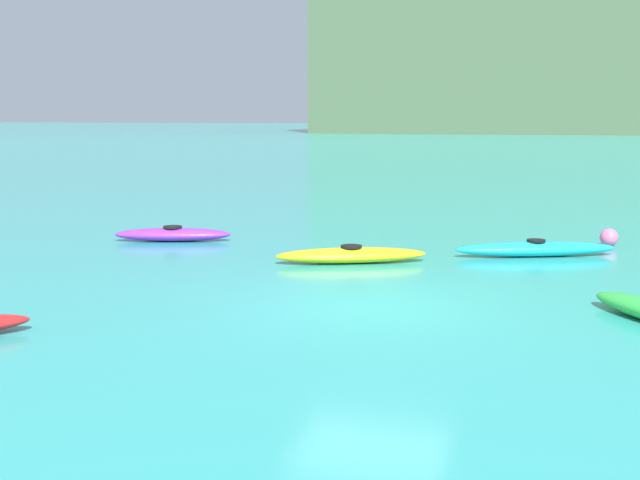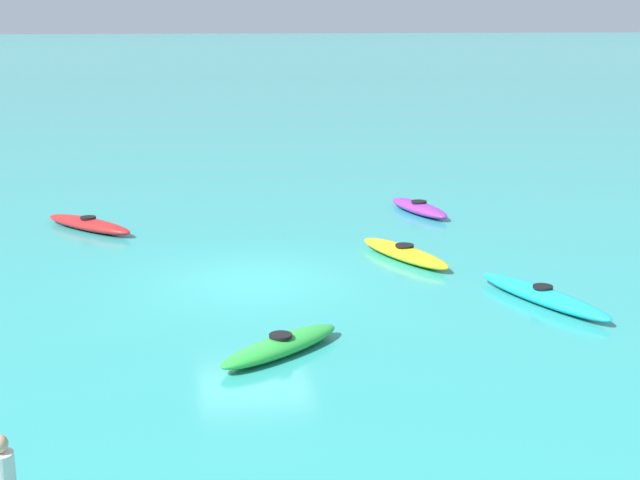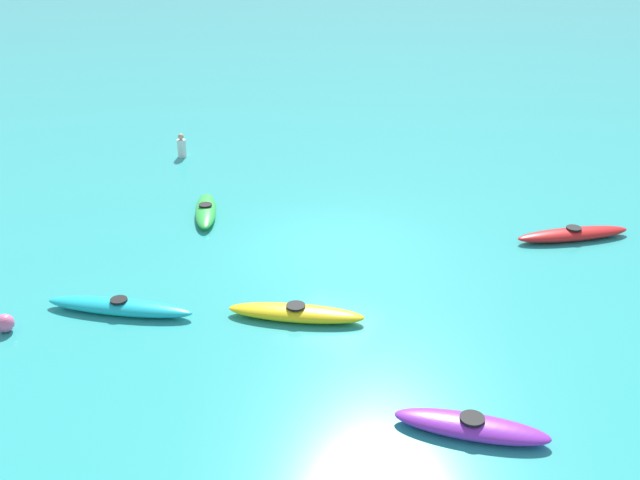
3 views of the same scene
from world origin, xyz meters
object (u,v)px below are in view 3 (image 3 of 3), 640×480
Objects in this scene: kayak_red at (573,234)px; kayak_green at (206,210)px; buoy_pink at (5,323)px; kayak_purple at (471,426)px; kayak_cyan at (120,307)px; kayak_yellow at (296,313)px; person_by_kayaks at (182,147)px.

kayak_red and kayak_green have the same top height.
buoy_pink reaches higher than kayak_red.
kayak_purple is 10.44m from buoy_pink.
kayak_cyan is at bearing -130.27° from buoy_pink.
kayak_red is 8.84m from kayak_yellow.
buoy_pink is at bearing 35.60° from kayak_yellow.
person_by_kayaks is (14.17, 0.15, 0.22)m from kayak_red.
kayak_yellow is at bearing 142.41° from person_by_kayaks.
buoy_pink is 0.48× the size of person_by_kayaks.
person_by_kayaks is at bearing -37.59° from kayak_yellow.
kayak_yellow and kayak_green have the same top height.
kayak_green is at bearing 21.85° from kayak_red.
kayak_red and kayak_yellow have the same top height.
kayak_green is at bearing -87.87° from buoy_pink.
kayak_yellow is (4.38, 7.68, 0.00)m from kayak_red.
person_by_kayaks is at bearing 0.60° from kayak_red.
kayak_purple is at bearing 93.27° from kayak_red.
kayak_yellow is at bearing -152.91° from kayak_cyan.
person_by_kayaks reaches higher than kayak_cyan.
kayak_yellow is at bearing 60.28° from kayak_red.
kayak_red is 0.91× the size of kayak_yellow.
kayak_yellow is at bearing 146.66° from kayak_green.
kayak_green is 0.71× the size of kayak_cyan.
kayak_green is (9.98, 4.00, 0.00)m from kayak_red.
kayak_yellow is 3.64× the size of person_by_kayaks.
person_by_kayaks is (4.19, -3.85, 0.22)m from kayak_green.
buoy_pink is 12.19m from person_by_kayaks.
kayak_green is at bearing 137.41° from person_by_kayaks.
kayak_red is 10.75m from kayak_green.
person_by_kayaks reaches higher than kayak_red.
kayak_cyan is 4.04× the size of person_by_kayaks.
buoy_pink reaches higher than kayak_purple.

